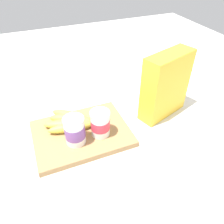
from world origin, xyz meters
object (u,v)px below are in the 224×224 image
cutting_board (82,133)px  banana_bunch (71,121)px  yogurt_cup_back (75,131)px  cereal_box (166,86)px  yogurt_cup_front (100,123)px

cutting_board → banana_bunch: (0.02, -0.04, 0.03)m
cutting_board → yogurt_cup_back: yogurt_cup_back is taller
cereal_box → banana_bunch: cereal_box is taller
yogurt_cup_front → banana_bunch: bearing=-43.8°
banana_bunch → yogurt_cup_front: bearing=136.2°
yogurt_cup_back → banana_bunch: yogurt_cup_back is taller
cereal_box → yogurt_cup_front: (0.27, 0.04, -0.06)m
yogurt_cup_front → yogurt_cup_back: yogurt_cup_back is taller
cereal_box → banana_bunch: (0.35, -0.03, -0.08)m
cutting_board → banana_bunch: banana_bunch is taller
cutting_board → banana_bunch: bearing=-62.9°
yogurt_cup_front → yogurt_cup_back: size_ratio=0.94×
banana_bunch → yogurt_cup_back: bearing=85.4°
cutting_board → yogurt_cup_back: bearing=54.6°
cutting_board → banana_bunch: size_ratio=1.75×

